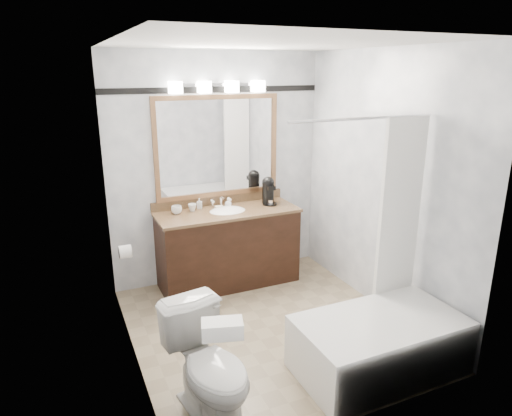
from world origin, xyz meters
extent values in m
cube|color=gray|center=(0.00, 0.00, -0.01)|extent=(2.40, 2.60, 0.01)
cube|color=white|center=(0.00, 0.00, 2.50)|extent=(2.40, 2.60, 0.01)
cube|color=white|center=(0.00, 1.30, 1.25)|extent=(2.40, 0.01, 2.50)
cube|color=white|center=(0.00, -1.30, 1.25)|extent=(2.40, 0.01, 2.50)
cube|color=white|center=(-1.20, 0.00, 1.25)|extent=(0.01, 2.60, 2.50)
cube|color=white|center=(1.20, 0.00, 1.25)|extent=(0.01, 2.60, 2.50)
cube|color=black|center=(0.00, 1.01, 0.41)|extent=(1.50, 0.55, 0.82)
cube|color=#946E46|center=(0.00, 1.01, 0.83)|extent=(1.53, 0.58, 0.03)
cube|color=#946E46|center=(0.00, 1.29, 0.90)|extent=(1.53, 0.03, 0.10)
ellipsoid|color=white|center=(0.00, 1.01, 0.82)|extent=(0.44, 0.34, 0.14)
cube|color=#926642|center=(0.00, 1.28, 2.02)|extent=(1.40, 0.04, 0.05)
cube|color=#926642|center=(0.00, 1.28, 0.97)|extent=(1.40, 0.04, 0.05)
cube|color=#926642|center=(-0.68, 1.28, 1.50)|extent=(0.05, 0.04, 1.00)
cube|color=#926642|center=(0.68, 1.28, 1.50)|extent=(0.05, 0.04, 1.00)
cube|color=white|center=(0.00, 1.29, 1.50)|extent=(1.30, 0.01, 1.00)
cube|color=silver|center=(0.00, 1.27, 2.15)|extent=(0.90, 0.05, 0.03)
cube|color=white|center=(-0.45, 1.22, 2.13)|extent=(0.12, 0.12, 0.12)
cube|color=white|center=(-0.15, 1.22, 2.13)|extent=(0.12, 0.12, 0.12)
cube|color=white|center=(0.15, 1.22, 2.13)|extent=(0.12, 0.12, 0.12)
cube|color=white|center=(0.45, 1.22, 2.13)|extent=(0.12, 0.12, 0.12)
cube|color=black|center=(0.00, 1.29, 2.10)|extent=(2.40, 0.01, 0.06)
cube|color=white|center=(0.53, -0.92, 0.23)|extent=(1.30, 0.72, 0.45)
cylinder|color=silver|center=(0.53, -0.54, 1.95)|extent=(1.30, 0.02, 0.02)
cube|color=white|center=(0.95, -0.55, 1.18)|extent=(0.40, 0.04, 1.55)
cylinder|color=white|center=(-1.14, 0.66, 0.70)|extent=(0.11, 0.12, 0.12)
imported|color=white|center=(-0.84, -0.86, 0.39)|extent=(0.56, 0.82, 0.78)
cube|color=white|center=(-0.84, -1.12, 0.83)|extent=(0.27, 0.20, 0.10)
cylinder|color=black|center=(0.51, 1.03, 0.86)|extent=(0.16, 0.16, 0.02)
cylinder|color=black|center=(0.51, 1.09, 0.97)|extent=(0.13, 0.13, 0.23)
sphere|color=black|center=(0.51, 1.09, 1.09)|extent=(0.14, 0.14, 0.14)
cube|color=black|center=(0.51, 1.01, 1.05)|extent=(0.09, 0.09, 0.04)
cylinder|color=silver|center=(0.51, 1.01, 0.89)|extent=(0.05, 0.05, 0.05)
imported|color=white|center=(-0.52, 1.13, 0.89)|extent=(0.13, 0.13, 0.09)
imported|color=white|center=(-0.35, 1.15, 0.89)|extent=(0.11, 0.11, 0.08)
imported|color=white|center=(-0.25, 1.21, 0.91)|extent=(0.07, 0.07, 0.12)
imported|color=white|center=(0.06, 1.15, 0.90)|extent=(0.09, 0.09, 0.09)
cube|color=beige|center=(-0.05, 1.13, 0.86)|extent=(0.09, 0.06, 0.03)
camera|label=1|loc=(-1.63, -3.37, 2.30)|focal=32.00mm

